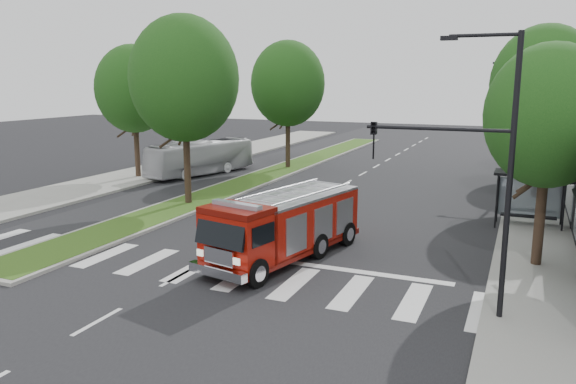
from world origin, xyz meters
name	(u,v)px	position (x,y,z in m)	size (l,w,h in m)	color
ground	(233,246)	(0.00, 0.00, 0.00)	(140.00, 140.00, 0.00)	black
sidewalk_right	(556,219)	(12.50, 10.00, 0.07)	(5.00, 80.00, 0.15)	gray
sidewalk_left	(114,181)	(-14.50, 10.00, 0.07)	(5.00, 80.00, 0.15)	gray
median	(277,172)	(-6.00, 18.00, 0.08)	(3.00, 50.00, 0.15)	gray
bus_shelter	(531,184)	(11.20, 8.15, 2.04)	(3.20, 1.60, 2.61)	black
tree_right_near	(549,116)	(11.50, 2.00, 5.51)	(4.40, 4.40, 8.05)	black
tree_right_mid	(544,85)	(11.50, 14.00, 6.49)	(5.60, 5.60, 9.72)	black
tree_right_far	(540,93)	(11.50, 24.00, 5.84)	(5.00, 5.00, 8.73)	black
tree_median_near	(184,79)	(-6.00, 6.00, 6.81)	(5.80, 5.80, 10.16)	black
tree_median_far	(288,84)	(-6.00, 20.00, 6.49)	(5.60, 5.60, 9.72)	black
tree_left_mid	(134,89)	(-14.00, 12.00, 6.16)	(5.20, 5.20, 9.16)	black
streetlight_right_near	(477,157)	(9.61, -3.50, 4.67)	(4.08, 0.22, 8.00)	black
streetlight_right_far	(520,116)	(10.35, 20.00, 4.48)	(2.11, 0.20, 8.00)	black
fire_engine	(285,226)	(2.62, -0.63, 1.29)	(3.96, 8.08, 2.69)	#600B05
city_bus	(201,157)	(-10.80, 15.12, 1.25)	(2.10, 8.98, 2.50)	silver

